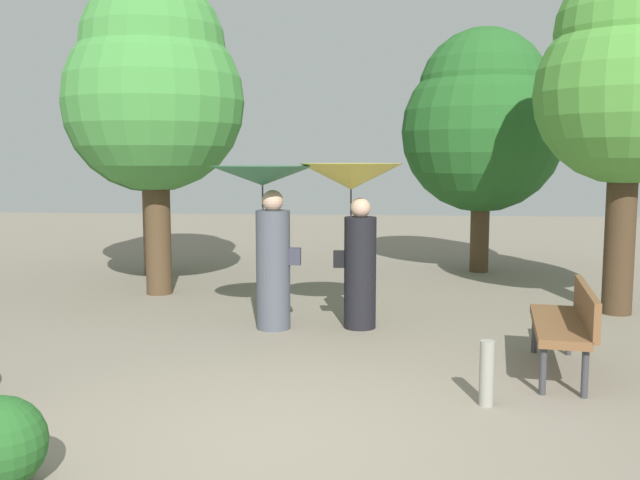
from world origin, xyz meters
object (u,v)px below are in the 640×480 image
person_left (267,214)px  person_right (354,206)px  tree_mid_right (483,119)px  park_bench (568,320)px  tree_near_left (154,85)px  tree_mid_left (151,91)px  path_marker_post (487,373)px  tree_near_right (628,75)px

person_left → person_right: size_ratio=0.98×
tree_mid_right → person_right: bearing=-115.5°
park_bench → tree_near_left: size_ratio=0.34×
tree_mid_left → path_marker_post: bearing=-52.0°
person_right → park_bench: (2.07, -1.64, -0.95)m
person_left → tree_mid_right: bearing=-29.3°
tree_near_left → path_marker_post: 6.69m
tree_mid_right → path_marker_post: bearing=-97.2°
tree_near_right → path_marker_post: size_ratio=8.28×
park_bench → tree_mid_right: size_ratio=0.37×
tree_near_left → tree_near_right: (6.37, -0.79, -0.01)m
tree_near_right → tree_mid_left: 7.46m
park_bench → path_marker_post: 1.31m
path_marker_post → person_right: bearing=114.9°
person_right → tree_mid_left: tree_mid_left is taller
tree_near_left → tree_mid_left: bearing=110.0°
tree_mid_left → tree_mid_right: 5.75m
tree_mid_right → path_marker_post: size_ratio=7.82×
person_right → park_bench: bearing=-123.0°
person_right → path_marker_post: (1.20, -2.58, -1.19)m
tree_near_right → path_marker_post: tree_near_right is taller
person_right → tree_near_left: size_ratio=0.42×
person_right → tree_mid_right: tree_mid_right is taller
park_bench → path_marker_post: (-0.88, -0.94, -0.24)m
person_left → park_bench: (3.09, -1.51, -0.86)m
path_marker_post → tree_mid_right: bearing=82.8°
tree_mid_left → park_bench: bearing=-42.6°
tree_near_left → path_marker_post: bearing=-46.6°
tree_near_right → tree_mid_left: tree_mid_left is taller
tree_mid_left → tree_mid_right: (5.68, 0.74, -0.46)m
person_left → tree_near_left: 3.26m
person_right → tree_near_right: bearing=-67.5°
tree_near_left → path_marker_post: size_ratio=8.52×
person_left → tree_mid_right: tree_mid_right is taller
tree_near_left → person_left: bearing=-45.0°
person_left → path_marker_post: bearing=-132.7°
person_left → tree_mid_right: size_ratio=0.45×
person_left → tree_near_right: (4.41, 1.18, 1.69)m
tree_near_right → tree_near_left: bearing=173.0°
tree_near_left → tree_mid_right: tree_near_left is taller
tree_mid_left → path_marker_post: size_ratio=8.92×
person_right → tree_mid_right: (2.06, 4.33, 1.22)m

